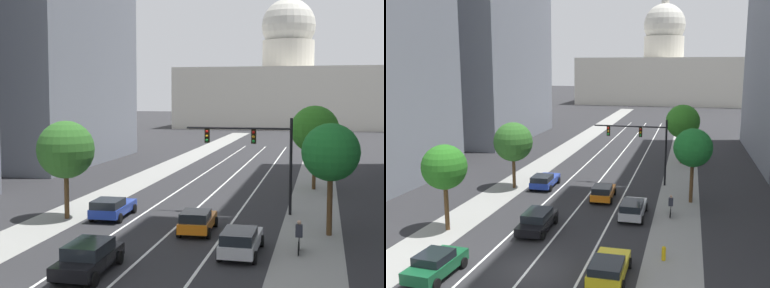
# 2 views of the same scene
# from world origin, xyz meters

# --- Properties ---
(ground_plane) EXTENTS (400.00, 400.00, 0.00)m
(ground_plane) POSITION_xyz_m (0.00, 40.00, 0.00)
(ground_plane) COLOR #2B2B2D
(sidewalk_left) EXTENTS (3.61, 130.00, 0.01)m
(sidewalk_left) POSITION_xyz_m (-8.17, 35.00, 0.01)
(sidewalk_left) COLOR gray
(sidewalk_left) RESTS_ON ground
(sidewalk_right) EXTENTS (3.61, 130.00, 0.01)m
(sidewalk_right) POSITION_xyz_m (8.17, 35.00, 0.01)
(sidewalk_right) COLOR gray
(sidewalk_right) RESTS_ON ground
(lane_stripe_left) EXTENTS (0.16, 90.00, 0.01)m
(lane_stripe_left) POSITION_xyz_m (-3.19, 25.00, 0.01)
(lane_stripe_left) COLOR white
(lane_stripe_left) RESTS_ON ground
(lane_stripe_center) EXTENTS (0.16, 90.00, 0.01)m
(lane_stripe_center) POSITION_xyz_m (0.00, 25.00, 0.01)
(lane_stripe_center) COLOR white
(lane_stripe_center) RESTS_ON ground
(lane_stripe_right) EXTENTS (0.16, 90.00, 0.01)m
(lane_stripe_right) POSITION_xyz_m (3.19, 25.00, 0.01)
(lane_stripe_right) COLOR white
(lane_stripe_right) RESTS_ON ground
(capitol_building) EXTENTS (52.23, 25.37, 32.27)m
(capitol_building) POSITION_xyz_m (0.00, 122.20, 9.48)
(capitol_building) COLOR beige
(capitol_building) RESTS_ON ground
(car_orange) EXTENTS (2.11, 4.31, 1.43)m
(car_orange) POSITION_xyz_m (1.60, 14.47, 0.74)
(car_orange) COLOR orange
(car_orange) RESTS_ON ground
(car_blue) EXTENTS (2.24, 4.56, 1.40)m
(car_blue) POSITION_xyz_m (-4.77, 17.03, 0.74)
(car_blue) COLOR #1E389E
(car_blue) RESTS_ON ground
(car_black) EXTENTS (2.14, 4.78, 1.47)m
(car_black) POSITION_xyz_m (-1.59, 6.03, 0.78)
(car_black) COLOR black
(car_black) RESTS_ON ground
(car_silver) EXTENTS (1.95, 4.66, 1.45)m
(car_silver) POSITION_xyz_m (4.78, 10.50, 0.77)
(car_silver) COLOR #B2B5BA
(car_silver) RESTS_ON ground
(traffic_signal_mast) EXTENTS (7.33, 0.39, 6.61)m
(traffic_signal_mast) POSITION_xyz_m (4.39, 20.77, 4.59)
(traffic_signal_mast) COLOR black
(traffic_signal_mast) RESTS_ON ground
(cyclist) EXTENTS (0.36, 1.70, 1.72)m
(cyclist) POSITION_xyz_m (7.65, 11.59, 0.85)
(cyclist) COLOR black
(cyclist) RESTS_ON ground
(street_tree_near_left) EXTENTS (3.80, 3.80, 6.49)m
(street_tree_near_left) POSITION_xyz_m (-7.64, 16.25, 4.58)
(street_tree_near_left) COLOR #51381E
(street_tree_near_left) RESTS_ON ground
(street_tree_near_right) EXTENTS (4.10, 4.10, 7.24)m
(street_tree_near_right) POSITION_xyz_m (8.05, 31.70, 5.17)
(street_tree_near_right) COLOR #51381E
(street_tree_near_right) RESTS_ON ground
(street_tree_mid_right) EXTENTS (3.36, 3.36, 6.56)m
(street_tree_mid_right) POSITION_xyz_m (9.21, 15.71, 4.85)
(street_tree_mid_right) COLOR #51381E
(street_tree_mid_right) RESTS_ON ground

